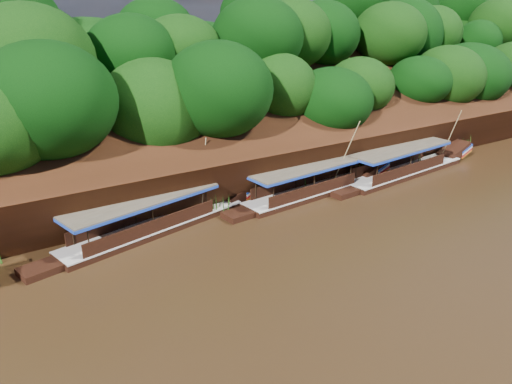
# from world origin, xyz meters

# --- Properties ---
(ground) EXTENTS (160.00, 160.00, 0.00)m
(ground) POSITION_xyz_m (0.00, 0.00, 0.00)
(ground) COLOR black
(ground) RESTS_ON ground
(riverbank) EXTENTS (120.00, 30.06, 19.40)m
(riverbank) POSITION_xyz_m (-0.01, 22.73, 1.89)
(riverbank) COLOR black
(riverbank) RESTS_ON ground
(boat_0) EXTENTS (15.23, 3.55, 5.39)m
(boat_0) POSITION_xyz_m (11.82, 7.87, 0.55)
(boat_0) COLOR black
(boat_0) RESTS_ON ground
(boat_1) EXTENTS (13.79, 3.26, 5.84)m
(boat_1) POSITION_xyz_m (2.38, 8.36, 0.53)
(boat_1) COLOR black
(boat_1) RESTS_ON ground
(boat_2) EXTENTS (15.02, 5.13, 5.59)m
(boat_2) POSITION_xyz_m (-9.60, 8.89, 0.53)
(boat_2) COLOR black
(boat_2) RESTS_ON ground
(reeds) EXTENTS (51.34, 2.54, 2.06)m
(reeds) POSITION_xyz_m (-2.66, 9.47, 0.91)
(reeds) COLOR #275715
(reeds) RESTS_ON ground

